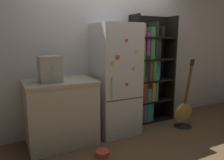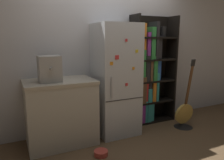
# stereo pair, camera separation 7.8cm
# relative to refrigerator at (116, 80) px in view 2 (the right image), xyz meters

# --- Properties ---
(ground_plane) EXTENTS (16.00, 16.00, 0.00)m
(ground_plane) POSITION_rel_refrigerator_xyz_m (0.00, -0.15, -0.86)
(ground_plane) COLOR brown
(wall_back) EXTENTS (8.00, 0.05, 2.60)m
(wall_back) POSITION_rel_refrigerator_xyz_m (0.00, 0.33, 0.44)
(wall_back) COLOR silver
(wall_back) RESTS_ON ground_plane
(refrigerator) EXTENTS (0.63, 0.63, 1.72)m
(refrigerator) POSITION_rel_refrigerator_xyz_m (0.00, 0.00, 0.00)
(refrigerator) COLOR silver
(refrigerator) RESTS_ON ground_plane
(bookshelf) EXTENTS (0.82, 0.32, 1.88)m
(bookshelf) POSITION_rel_refrigerator_xyz_m (0.72, 0.17, 0.03)
(bookshelf) COLOR black
(bookshelf) RESTS_ON ground_plane
(kitchen_counter) EXTENTS (0.96, 0.65, 0.93)m
(kitchen_counter) POSITION_rel_refrigerator_xyz_m (-0.88, -0.01, -0.40)
(kitchen_counter) COLOR #BCB7A8
(kitchen_counter) RESTS_ON ground_plane
(espresso_machine) EXTENTS (0.28, 0.33, 0.35)m
(espresso_machine) POSITION_rel_refrigerator_xyz_m (-1.01, -0.05, 0.24)
(espresso_machine) COLOR #A5A39E
(espresso_machine) RESTS_ON kitchen_counter
(guitar) EXTENTS (0.35, 0.32, 1.18)m
(guitar) POSITION_rel_refrigerator_xyz_m (1.13, -0.35, -0.69)
(guitar) COLOR black
(guitar) RESTS_ON ground_plane
(pet_bowl) EXTENTS (0.18, 0.18, 0.07)m
(pet_bowl) POSITION_rel_refrigerator_xyz_m (-0.51, -0.59, -0.82)
(pet_bowl) COLOR #D84C3F
(pet_bowl) RESTS_ON ground_plane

